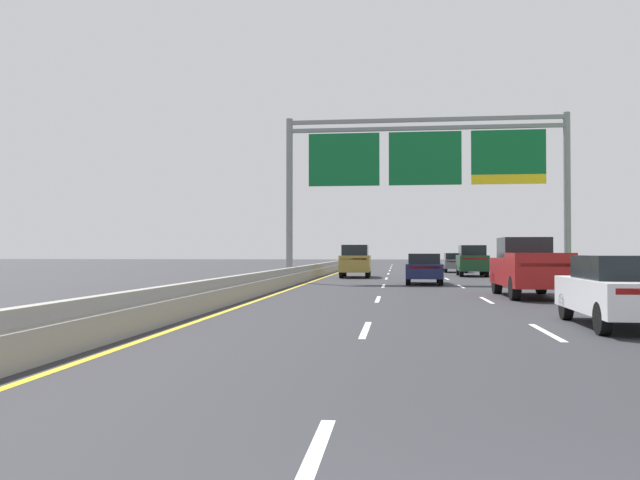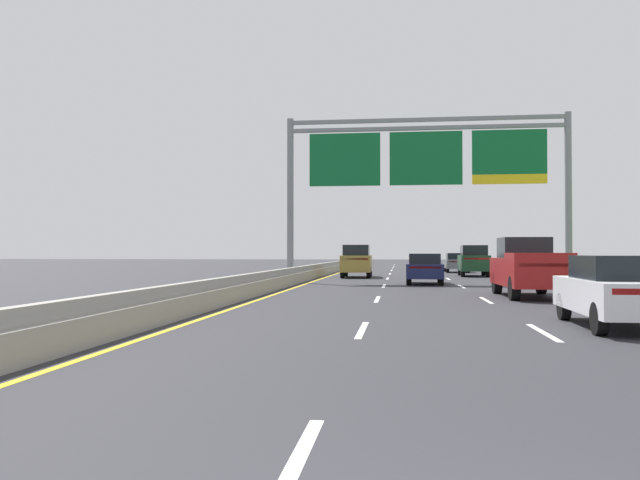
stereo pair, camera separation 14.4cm
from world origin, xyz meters
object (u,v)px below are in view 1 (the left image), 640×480
car_grey_right_lane_sedan (455,262)px  car_navy_centre_lane_sedan (424,268)px  overhead_sign_gantry (425,164)px  car_white_right_lane_sedan (621,290)px  car_gold_left_lane_suv (355,261)px  car_darkgreen_right_lane_suv (472,260)px  pickup_truck_red (528,268)px

car_grey_right_lane_sedan → car_navy_centre_lane_sedan: size_ratio=0.99×
overhead_sign_gantry → car_grey_right_lane_sedan: 20.19m
overhead_sign_gantry → car_grey_right_lane_sedan: overhead_sign_gantry is taller
overhead_sign_gantry → car_white_right_lane_sedan: size_ratio=3.40×
car_grey_right_lane_sedan → car_gold_left_lane_suv: bearing=148.2°
overhead_sign_gantry → car_grey_right_lane_sedan: (3.18, 19.16, -5.52)m
car_darkgreen_right_lane_suv → car_grey_right_lane_sedan: bearing=4.5°
pickup_truck_red → car_gold_left_lane_suv: pickup_truck_red is taller
car_navy_centre_lane_sedan → car_darkgreen_right_lane_suv: size_ratio=0.94×
car_grey_right_lane_sedan → car_white_right_lane_sedan: bearing=-179.3°
car_white_right_lane_sedan → car_gold_left_lane_suv: car_gold_left_lane_suv is taller
car_white_right_lane_sedan → car_darkgreen_right_lane_suv: bearing=0.4°
pickup_truck_red → car_grey_right_lane_sedan: (-0.14, 29.60, -0.26)m
car_gold_left_lane_suv → car_navy_centre_lane_sedan: bearing=-155.5°
pickup_truck_red → overhead_sign_gantry: bearing=16.9°
overhead_sign_gantry → pickup_truck_red: 12.15m
car_darkgreen_right_lane_suv → overhead_sign_gantry: bearing=162.6°
overhead_sign_gantry → car_white_right_lane_sedan: 21.27m
overhead_sign_gantry → car_gold_left_lane_suv: size_ratio=3.18×
car_white_right_lane_sedan → car_navy_centre_lane_sedan: bearing=11.1°
car_darkgreen_right_lane_suv → pickup_truck_red: bearing=-179.2°
car_grey_right_lane_sedan → car_darkgreen_right_lane_suv: car_darkgreen_right_lane_suv is taller
pickup_truck_red → car_navy_centre_lane_sedan: (-3.43, 9.34, -0.26)m
car_grey_right_lane_sedan → car_gold_left_lane_suv: (-7.38, -11.72, 0.28)m
pickup_truck_red → car_navy_centre_lane_sedan: size_ratio=1.22×
car_white_right_lane_sedan → car_darkgreen_right_lane_suv: 30.79m
car_navy_centre_lane_sedan → car_darkgreen_right_lane_suv: bearing=-16.2°
car_grey_right_lane_sedan → car_darkgreen_right_lane_suv: size_ratio=0.93×
car_grey_right_lane_sedan → car_darkgreen_right_lane_suv: (0.43, -8.64, 0.28)m
car_grey_right_lane_sedan → pickup_truck_red: bearing=-179.3°
overhead_sign_gantry → car_navy_centre_lane_sedan: 5.63m
car_white_right_lane_sedan → car_grey_right_lane_sedan: same height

